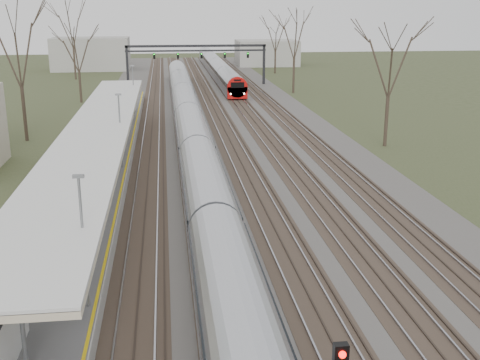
% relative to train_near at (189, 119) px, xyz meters
% --- Properties ---
extents(track_bed, '(24.00, 160.00, 0.22)m').
position_rel_train_near_xyz_m(track_bed, '(2.76, 5.83, -1.42)').
color(track_bed, '#474442').
rests_on(track_bed, ground).
extents(platform, '(3.50, 69.00, 1.00)m').
position_rel_train_near_xyz_m(platform, '(-6.55, -11.67, -0.98)').
color(platform, '#9E9B93').
rests_on(platform, ground).
extents(canopy, '(4.10, 50.00, 3.11)m').
position_rel_train_near_xyz_m(canopy, '(-6.55, -16.19, 2.45)').
color(canopy, slate).
rests_on(canopy, platform).
extents(signal_gantry, '(21.00, 0.59, 6.08)m').
position_rel_train_near_xyz_m(signal_gantry, '(2.79, 35.82, 3.43)').
color(signal_gantry, black).
rests_on(signal_gantry, ground).
extents(tree_west_far, '(5.50, 5.50, 11.33)m').
position_rel_train_near_xyz_m(tree_west_far, '(-14.50, -1.17, 6.54)').
color(tree_west_far, '#2D231C').
rests_on(tree_west_far, ground).
extents(tree_east_far, '(5.00, 5.00, 10.30)m').
position_rel_train_near_xyz_m(tree_east_far, '(16.50, -7.17, 5.81)').
color(tree_east_far, '#2D231C').
rests_on(tree_east_far, ground).
extents(train_near, '(2.62, 90.21, 3.05)m').
position_rel_train_near_xyz_m(train_near, '(0.00, 0.00, 0.00)').
color(train_near, '#AAACB5').
rests_on(train_near, ground).
extents(train_far, '(2.62, 60.21, 3.05)m').
position_rel_train_near_xyz_m(train_far, '(7.00, 49.63, 0.00)').
color(train_far, '#AAACB5').
rests_on(train_far, ground).
extents(passenger, '(0.55, 0.67, 1.57)m').
position_rel_train_near_xyz_m(passenger, '(-6.41, -35.82, 0.31)').
color(passenger, '#2F495B').
rests_on(passenger, platform).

